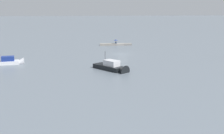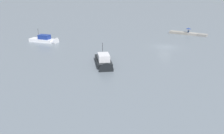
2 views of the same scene
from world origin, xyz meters
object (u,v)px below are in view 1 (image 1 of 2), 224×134
object	(u,v)px
motorboat_black_near	(113,68)
motorboat_white_far	(10,62)
umbrella_open_navy	(116,40)
person_seated_blue_left	(116,43)

from	to	relation	value
motorboat_black_near	motorboat_white_far	size ratio (longest dim) A/B	1.05
motorboat_black_near	motorboat_white_far	bearing A→B (deg)	-60.22
motorboat_black_near	umbrella_open_navy	bearing A→B (deg)	-136.50
person_seated_blue_left	umbrella_open_navy	size ratio (longest dim) A/B	0.52
person_seated_blue_left	motorboat_white_far	size ratio (longest dim) A/B	0.10
motorboat_white_far	person_seated_blue_left	bearing A→B (deg)	124.50
motorboat_white_far	motorboat_black_near	bearing A→B (deg)	58.16
umbrella_open_navy	motorboat_white_far	size ratio (longest dim) A/B	0.19
umbrella_open_navy	motorboat_white_far	world-z (taller)	motorboat_white_far
umbrella_open_navy	motorboat_black_near	bearing A→B (deg)	83.67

